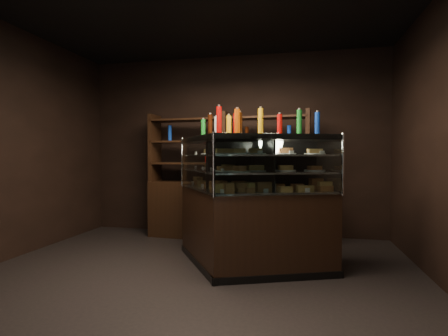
{
  "coord_description": "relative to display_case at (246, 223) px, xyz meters",
  "views": [
    {
      "loc": [
        1.11,
        -3.33,
        1.32
      ],
      "look_at": [
        0.26,
        0.57,
        1.18
      ],
      "focal_mm": 28.0,
      "sensor_mm": 36.0,
      "label": 1
    }
  ],
  "objects": [
    {
      "name": "room_shell",
      "position": [
        -0.49,
        -0.75,
        1.42
      ],
      "size": [
        5.02,
        5.02,
        3.01
      ],
      "color": "black",
      "rests_on": "ground"
    },
    {
      "name": "back_shelving",
      "position": [
        -0.5,
        1.3,
        0.08
      ],
      "size": [
        2.57,
        0.58,
        2.0
      ],
      "rotation": [
        0.0,
        0.0,
        -0.06
      ],
      "color": "black",
      "rests_on": "ground"
    },
    {
      "name": "ground",
      "position": [
        -0.49,
        -0.75,
        -0.52
      ],
      "size": [
        5.0,
        5.0,
        0.0
      ],
      "primitive_type": "plane",
      "color": "black",
      "rests_on": "ground"
    },
    {
      "name": "food_display",
      "position": [
        -0.0,
        -0.01,
        0.66
      ],
      "size": [
        1.68,
        1.19,
        0.48
      ],
      "color": "#D4804C",
      "rests_on": "display_case"
    },
    {
      "name": "display_case",
      "position": [
        0.0,
        0.0,
        0.0
      ],
      "size": [
        2.08,
        1.6,
        1.56
      ],
      "rotation": [
        0.0,
        0.0,
        -0.32
      ],
      "color": "black",
      "rests_on": "ground"
    },
    {
      "name": "bottles_top",
      "position": [
        0.0,
        0.0,
        1.18
      ],
      "size": [
        1.51,
        1.05,
        0.3
      ],
      "color": "#B20C0A",
      "rests_on": "display_case"
    },
    {
      "name": "potted_conifer",
      "position": [
        0.83,
        0.42,
        -0.12
      ],
      "size": [
        0.33,
        0.33,
        0.7
      ],
      "rotation": [
        0.0,
        0.0,
        -0.04
      ],
      "color": "black",
      "rests_on": "ground"
    }
  ]
}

